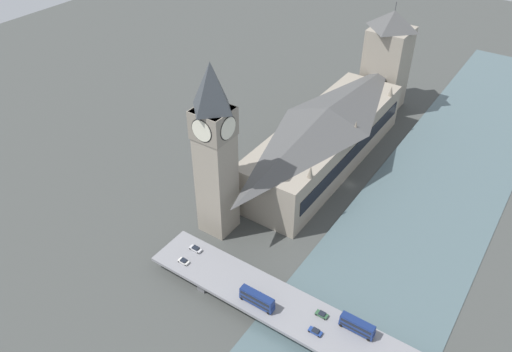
% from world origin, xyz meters
% --- Properties ---
extents(ground_plane, '(600.00, 600.00, 0.00)m').
position_xyz_m(ground_plane, '(0.00, 0.00, 0.00)').
color(ground_plane, '#424442').
extents(river_water, '(52.57, 360.00, 0.30)m').
position_xyz_m(river_water, '(-32.28, 0.00, 0.15)').
color(river_water, '#4C6066').
rests_on(river_water, ground_plane).
extents(parliament_hall, '(28.74, 101.11, 28.30)m').
position_xyz_m(parliament_hall, '(17.14, -8.00, 14.04)').
color(parliament_hall, gray).
rests_on(parliament_hall, ground_plane).
extents(clock_tower, '(12.66, 12.66, 68.08)m').
position_xyz_m(clock_tower, '(30.25, 52.28, 36.30)').
color(clock_tower, gray).
rests_on(clock_tower, ground_plane).
extents(victoria_tower, '(19.66, 19.66, 55.64)m').
position_xyz_m(victoria_tower, '(17.20, -72.39, 25.82)').
color(victoria_tower, gray).
rests_on(victoria_tower, ground_plane).
extents(road_bridge, '(137.13, 16.70, 5.12)m').
position_xyz_m(road_bridge, '(-32.28, 74.36, 4.12)').
color(road_bridge, slate).
rests_on(road_bridge, ground_plane).
extents(double_decker_bus_mid, '(10.77, 2.62, 4.71)m').
position_xyz_m(double_decker_bus_mid, '(-35.09, 70.09, 7.72)').
color(double_decker_bus_mid, navy).
rests_on(double_decker_bus_mid, road_bridge).
extents(double_decker_bus_rear, '(11.89, 2.66, 5.00)m').
position_xyz_m(double_decker_bus_rear, '(-5.10, 78.57, 7.88)').
color(double_decker_bus_rear, navy).
rests_on(double_decker_bus_rear, road_bridge).
extents(car_northbound_lead, '(4.15, 1.80, 1.43)m').
position_xyz_m(car_northbound_lead, '(-25.31, 77.55, 5.83)').
color(car_northbound_lead, navy).
rests_on(car_northbound_lead, road_bridge).
extents(car_northbound_mid, '(4.59, 1.89, 1.52)m').
position_xyz_m(car_northbound_mid, '(25.99, 71.12, 5.87)').
color(car_northbound_mid, silver).
rests_on(car_northbound_mid, road_bridge).
extents(car_southbound_lead, '(3.89, 1.89, 1.32)m').
position_xyz_m(car_southbound_lead, '(-23.95, 71.01, 5.79)').
color(car_southbound_lead, '#2D5638').
rests_on(car_southbound_lead, road_bridge).
extents(car_southbound_mid, '(3.91, 1.92, 1.38)m').
position_xyz_m(car_southbound_mid, '(25.63, 77.96, 5.80)').
color(car_southbound_mid, silver).
rests_on(car_southbound_mid, road_bridge).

